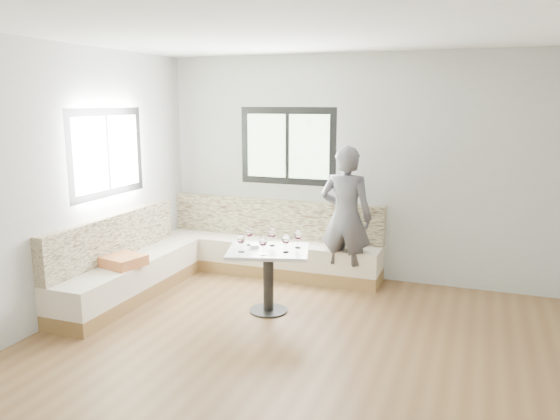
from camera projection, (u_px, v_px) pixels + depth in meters
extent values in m
cube|color=brown|center=(288.00, 359.00, 4.78)|extent=(5.00, 5.00, 0.01)
cube|color=white|center=(289.00, 25.00, 4.23)|extent=(5.00, 5.00, 0.01)
cube|color=#B7B7B2|center=(356.00, 168.00, 6.80)|extent=(5.00, 0.01, 2.80)
cube|color=#B7B7B2|center=(82.00, 307.00, 2.21)|extent=(5.00, 0.01, 2.80)
cube|color=#B7B7B2|center=(49.00, 186.00, 5.36)|extent=(0.01, 5.00, 2.80)
cube|color=black|center=(288.00, 146.00, 7.05)|extent=(1.30, 0.02, 1.00)
cube|color=black|center=(107.00, 153.00, 6.14)|extent=(0.02, 1.30, 1.00)
cube|color=olive|center=(270.00, 267.00, 7.17)|extent=(2.90, 0.55, 0.16)
cube|color=beige|center=(270.00, 251.00, 7.12)|extent=(2.90, 0.55, 0.29)
cube|color=#F0E8BC|center=(275.00, 218.00, 7.23)|extent=(2.90, 0.14, 0.50)
cube|color=olive|center=(131.00, 291.00, 6.28)|extent=(0.55, 2.25, 0.16)
cube|color=beige|center=(129.00, 272.00, 6.24)|extent=(0.55, 2.25, 0.29)
cube|color=#F0E8BC|center=(113.00, 237.00, 6.23)|extent=(0.14, 2.25, 0.50)
cube|color=#DC724B|center=(124.00, 261.00, 5.95)|extent=(0.47, 0.47, 0.12)
cylinder|color=black|center=(268.00, 310.00, 5.87)|extent=(0.41, 0.41, 0.02)
cylinder|color=black|center=(268.00, 282.00, 5.81)|extent=(0.11, 0.11, 0.65)
cube|color=silver|center=(268.00, 251.00, 5.74)|extent=(0.99, 0.86, 0.04)
imported|color=#4F4E53|center=(346.00, 218.00, 6.50)|extent=(0.64, 0.44, 1.72)
cylinder|color=white|center=(254.00, 246.00, 5.79)|extent=(0.10, 0.10, 0.04)
sphere|color=black|center=(256.00, 245.00, 5.79)|extent=(0.02, 0.02, 0.02)
sphere|color=black|center=(254.00, 245.00, 5.80)|extent=(0.02, 0.02, 0.02)
sphere|color=black|center=(254.00, 246.00, 5.78)|extent=(0.02, 0.02, 0.02)
cylinder|color=white|center=(241.00, 252.00, 5.64)|extent=(0.06, 0.06, 0.01)
cylinder|color=white|center=(241.00, 248.00, 5.63)|extent=(0.01, 0.01, 0.08)
ellipsoid|color=white|center=(241.00, 239.00, 5.61)|extent=(0.09, 0.09, 0.10)
cylinder|color=#4A0616|center=(241.00, 241.00, 5.62)|extent=(0.06, 0.06, 0.02)
cylinder|color=white|center=(263.00, 255.00, 5.54)|extent=(0.06, 0.06, 0.01)
cylinder|color=white|center=(263.00, 250.00, 5.53)|extent=(0.01, 0.01, 0.08)
ellipsoid|color=white|center=(263.00, 241.00, 5.51)|extent=(0.09, 0.09, 0.10)
cylinder|color=#4A0616|center=(263.00, 244.00, 5.51)|extent=(0.06, 0.06, 0.02)
cylinder|color=white|center=(286.00, 252.00, 5.63)|extent=(0.06, 0.06, 0.01)
cylinder|color=white|center=(286.00, 248.00, 5.62)|extent=(0.01, 0.01, 0.08)
ellipsoid|color=white|center=(286.00, 239.00, 5.60)|extent=(0.09, 0.09, 0.10)
cylinder|color=#4A0616|center=(286.00, 241.00, 5.60)|extent=(0.06, 0.06, 0.02)
cylinder|color=white|center=(272.00, 246.00, 5.88)|extent=(0.06, 0.06, 0.01)
cylinder|color=white|center=(272.00, 242.00, 5.87)|extent=(0.01, 0.01, 0.08)
ellipsoid|color=white|center=(272.00, 233.00, 5.85)|extent=(0.09, 0.09, 0.10)
cylinder|color=#4A0616|center=(272.00, 235.00, 5.86)|extent=(0.06, 0.06, 0.02)
cylinder|color=white|center=(298.00, 248.00, 5.80)|extent=(0.06, 0.06, 0.01)
cylinder|color=white|center=(298.00, 244.00, 5.79)|extent=(0.01, 0.01, 0.08)
ellipsoid|color=white|center=(298.00, 235.00, 5.77)|extent=(0.09, 0.09, 0.10)
cylinder|color=#4A0616|center=(298.00, 237.00, 5.78)|extent=(0.06, 0.06, 0.02)
cylinder|color=white|center=(249.00, 245.00, 5.92)|extent=(0.06, 0.06, 0.01)
cylinder|color=white|center=(249.00, 241.00, 5.91)|extent=(0.01, 0.01, 0.08)
ellipsoid|color=white|center=(249.00, 232.00, 5.89)|extent=(0.09, 0.09, 0.10)
cylinder|color=#4A0616|center=(249.00, 235.00, 5.89)|extent=(0.06, 0.06, 0.02)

